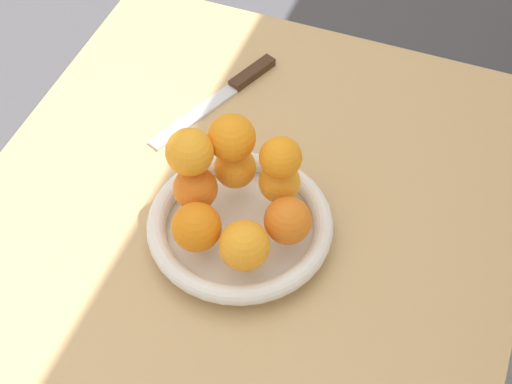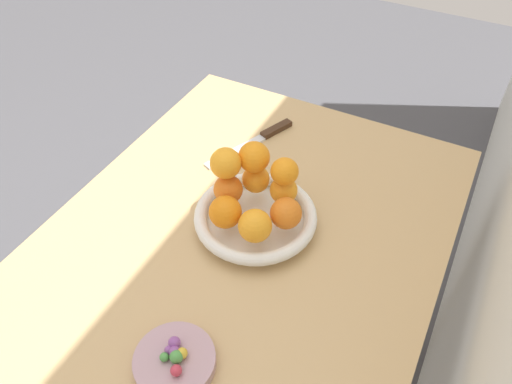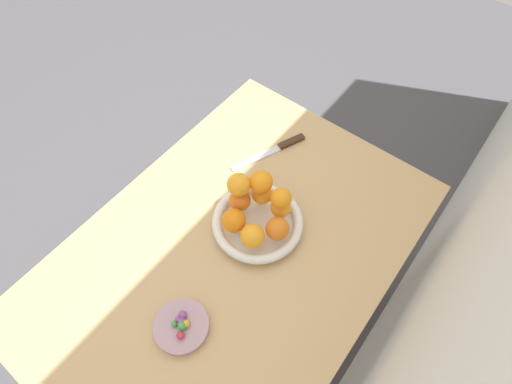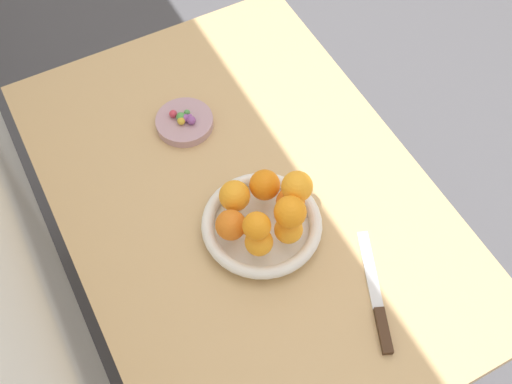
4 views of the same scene
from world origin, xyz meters
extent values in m
cube|color=tan|center=(0.00, 0.00, 0.72)|extent=(1.10, 0.76, 0.04)
cylinder|color=tan|center=(-0.49, -0.32, 0.35)|extent=(0.05, 0.05, 0.70)
cylinder|color=tan|center=(-0.49, 0.32, 0.35)|extent=(0.05, 0.05, 0.70)
cylinder|color=white|center=(-0.09, 0.01, 0.75)|extent=(0.20, 0.20, 0.01)
torus|color=white|center=(-0.09, 0.01, 0.77)|extent=(0.25, 0.25, 0.03)
sphere|color=orange|center=(-0.15, -0.02, 0.81)|extent=(0.06, 0.06, 0.06)
sphere|color=orange|center=(-0.10, -0.06, 0.81)|extent=(0.06, 0.06, 0.06)
sphere|color=orange|center=(-0.04, -0.03, 0.81)|extent=(0.06, 0.06, 0.06)
sphere|color=orange|center=(-0.03, 0.04, 0.81)|extent=(0.06, 0.06, 0.06)
sphere|color=orange|center=(-0.09, 0.08, 0.81)|extent=(0.06, 0.06, 0.06)
sphere|color=orange|center=(-0.15, 0.04, 0.81)|extent=(0.06, 0.06, 0.06)
sphere|color=orange|center=(-0.10, -0.06, 0.87)|extent=(0.06, 0.06, 0.06)
sphere|color=orange|center=(-0.14, 0.05, 0.86)|extent=(0.06, 0.06, 0.06)
sphere|color=orange|center=(-0.15, -0.02, 0.87)|extent=(0.06, 0.06, 0.06)
cube|color=#3F2819|center=(-0.40, -0.09, 0.75)|extent=(0.09, 0.05, 0.01)
cube|color=silver|center=(-0.28, -0.14, 0.74)|extent=(0.17, 0.09, 0.01)
camera|label=1|loc=(0.48, 0.25, 1.60)|focal=55.00mm
camera|label=2|loc=(0.51, 0.32, 1.50)|focal=35.00mm
camera|label=3|loc=(0.32, 0.32, 1.72)|focal=28.00mm
camera|label=4|loc=(-0.67, 0.32, 1.90)|focal=45.00mm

